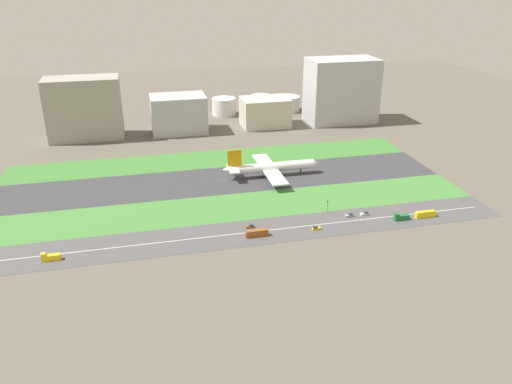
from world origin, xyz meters
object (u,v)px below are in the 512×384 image
at_px(terminal_building, 84,108).
at_px(fuel_tank_east, 287,104).
at_px(cargo_warehouse, 341,90).
at_px(truck_0, 401,217).
at_px(traffic_light, 328,205).
at_px(car_3, 350,215).
at_px(office_tower, 265,112).
at_px(fuel_tank_centre, 261,104).
at_px(car_0, 316,228).
at_px(hangar_building, 179,114).
at_px(bus_1, 257,233).
at_px(fuel_tank_west, 224,106).
at_px(truck_1, 50,257).
at_px(car_2, 250,226).
at_px(car_1, 365,214).
at_px(airliner, 270,167).
at_px(bus_0, 425,214).

distance_m(terminal_building, fuel_tank_east, 186.87).
bearing_deg(cargo_warehouse, terminal_building, 180.00).
distance_m(truck_0, fuel_tank_east, 237.16).
bearing_deg(traffic_light, truck_0, -26.86).
bearing_deg(car_3, truck_0, -21.35).
height_order(traffic_light, office_tower, office_tower).
height_order(cargo_warehouse, fuel_tank_centre, cargo_warehouse).
xyz_separation_m(car_0, hangar_building, (-51.94, 192.00, 14.27)).
height_order(bus_1, hangar_building, hangar_building).
bearing_deg(fuel_tank_west, cargo_warehouse, -24.98).
relative_size(truck_1, car_2, 1.91).
xyz_separation_m(bus_1, fuel_tank_west, (25.43, 237.00, 6.02)).
relative_size(truck_1, office_tower, 0.21).
distance_m(truck_0, cargo_warehouse, 198.20).
relative_size(car_3, traffic_light, 0.61).
bearing_deg(fuel_tank_east, truck_0, -91.64).
relative_size(office_tower, fuel_tank_centre, 2.16).
bearing_deg(car_1, hangar_building, 114.73).
xyz_separation_m(car_2, hangar_building, (-19.06, 182.00, 14.27)).
height_order(truck_1, bus_1, truck_1).
xyz_separation_m(office_tower, fuel_tank_east, (33.52, 45.00, -5.09)).
bearing_deg(car_3, fuel_tank_west, 97.30).
bearing_deg(fuel_tank_east, car_1, -95.89).
xyz_separation_m(airliner, fuel_tank_west, (-1.88, 159.00, 1.61)).
bearing_deg(fuel_tank_east, car_2, -111.23).
bearing_deg(truck_0, hangar_building, -62.38).
xyz_separation_m(bus_0, car_3, (-40.06, 10.00, -0.90)).
relative_size(bus_0, office_tower, 0.29).
distance_m(car_3, terminal_building, 235.84).
xyz_separation_m(airliner, terminal_building, (-121.01, 114.00, 17.91)).
xyz_separation_m(car_2, fuel_tank_east, (88.20, 227.00, 6.12)).
height_order(airliner, terminal_building, terminal_building).
bearing_deg(airliner, fuel_tank_west, 90.68).
bearing_deg(car_3, bus_1, -169.60).
distance_m(car_2, car_3, 55.82).
distance_m(car_2, car_0, 34.37).
height_order(airliner, fuel_tank_east, airliner).
xyz_separation_m(hangar_building, cargo_warehouse, (142.40, 0.00, 12.20)).
relative_size(bus_0, traffic_light, 1.61).
bearing_deg(hangar_building, bus_0, -59.09).
xyz_separation_m(bus_0, hangar_building, (-114.94, 192.00, 13.37)).
height_order(truck_1, car_0, truck_1).
relative_size(car_1, car_3, 1.00).
relative_size(hangar_building, office_tower, 1.11).
bearing_deg(office_tower, cargo_warehouse, 0.00).
height_order(airliner, office_tower, office_tower).
bearing_deg(traffic_light, hangar_building, 110.47).
height_order(car_1, traffic_light, traffic_light).
bearing_deg(office_tower, airliner, -102.86).
height_order(car_1, office_tower, office_tower).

